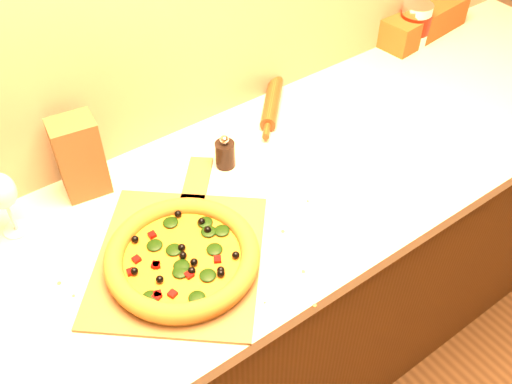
% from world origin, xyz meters
% --- Properties ---
extents(cabinet, '(2.80, 0.65, 0.86)m').
position_xyz_m(cabinet, '(0.00, 1.43, 0.43)').
color(cabinet, '#4D2F10').
rests_on(cabinet, ground).
extents(countertop, '(2.84, 0.68, 0.04)m').
position_xyz_m(countertop, '(0.00, 1.43, 0.88)').
color(countertop, beige).
rests_on(countertop, cabinet).
extents(pizza_peel, '(0.53, 0.54, 0.01)m').
position_xyz_m(pizza_peel, '(-0.18, 1.36, 0.90)').
color(pizza_peel, brown).
rests_on(pizza_peel, countertop).
extents(pizza, '(0.34, 0.34, 0.05)m').
position_xyz_m(pizza, '(-0.19, 1.33, 0.93)').
color(pizza, '#C98832').
rests_on(pizza, pizza_peel).
extents(bottle_cap, '(0.03, 0.03, 0.01)m').
position_xyz_m(bottle_cap, '(-0.23, 1.29, 0.90)').
color(bottle_cap, black).
rests_on(bottle_cap, countertop).
extents(pepper_grinder, '(0.05, 0.05, 0.10)m').
position_xyz_m(pepper_grinder, '(0.07, 1.55, 0.94)').
color(pepper_grinder, black).
rests_on(pepper_grinder, countertop).
extents(rolling_pin, '(0.23, 0.25, 0.04)m').
position_xyz_m(rolling_pin, '(0.32, 1.68, 0.92)').
color(rolling_pin, '#59260F').
rests_on(rolling_pin, countertop).
extents(coffee_canister, '(0.10, 0.10, 0.14)m').
position_xyz_m(coffee_canister, '(0.92, 1.70, 0.97)').
color(coffee_canister, silver).
rests_on(coffee_canister, countertop).
extents(bread_bag, '(0.37, 0.16, 0.10)m').
position_xyz_m(bread_bag, '(0.99, 1.72, 0.95)').
color(bread_bag, brown).
rests_on(bread_bag, countertop).
extents(wine_glass, '(0.07, 0.07, 0.17)m').
position_xyz_m(wine_glass, '(-0.45, 1.65, 1.02)').
color(wine_glass, silver).
rests_on(wine_glass, countertop).
extents(paper_bag, '(0.12, 0.10, 0.21)m').
position_xyz_m(paper_bag, '(-0.26, 1.68, 1.00)').
color(paper_bag, brown).
rests_on(paper_bag, countertop).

